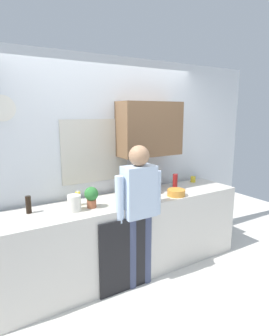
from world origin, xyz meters
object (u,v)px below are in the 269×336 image
Objects in this scene: coffee_maker at (142,183)px; bottle_red_vinegar at (175,182)px; mixing_bowl at (176,193)px; dish_soap at (78,198)px; person_at_sink at (139,205)px; cup_terracotta_mug at (124,193)px; cup_yellow_cup at (193,179)px; storage_canister at (74,203)px; cup_white_mug at (175,182)px; bottle_olive_oil at (120,192)px; bottle_dark_sauce at (28,205)px; potted_plant at (91,196)px.

coffee_maker reaches higher than bottle_red_vinegar.
dish_soap is at bearing 165.82° from mixing_bowl.
person_at_sink is (-0.75, -0.30, -0.09)m from bottle_red_vinegar.
cup_terracotta_mug is 1.08× the size of cup_yellow_cup.
dish_soap is 0.18m from storage_canister.
cup_white_mug is 1.45m from dish_soap.
bottle_red_vinegar reaches higher than cup_terracotta_mug.
coffee_maker is at bearing -5.02° from cup_terracotta_mug.
coffee_maker is 0.44m from mixing_bowl.
cup_terracotta_mug is 0.41m from person_at_sink.
cup_terracotta_mug is at bearing 1.14° from dish_soap.
coffee_maker is 1.32× the size of bottle_olive_oil.
cup_white_mug is at bearing 5.04° from cup_terracotta_mug.
person_at_sink is at bearing -36.06° from dish_soap.
bottle_olive_oil is 0.27m from person_at_sink.
cup_white_mug is at bearing 40.13° from person_at_sink.
coffee_maker reaches higher than dish_soap.
cup_terracotta_mug is at bearing 13.59° from storage_canister.
dish_soap reaches higher than cup_terracotta_mug.
cup_terracotta_mug is 1.22m from cup_yellow_cup.
mixing_bowl is at bearing -126.05° from bottle_red_vinegar.
bottle_olive_oil is 1.40m from cup_yellow_cup.
coffee_maker reaches higher than cup_yellow_cup.
cup_terracotta_mug is at bearing 48.95° from bottle_olive_oil.
person_at_sink reaches higher than mixing_bowl.
bottle_dark_sauce is at bearing 169.31° from mixing_bowl.
storage_canister is (-1.90, -0.26, 0.04)m from cup_yellow_cup.
cup_white_mug is at bearing 14.21° from bottle_olive_oil.
cup_terracotta_mug is 0.59m from dish_soap.
bottle_dark_sauce is at bearing 156.95° from storage_canister.
cup_terracotta_mug is at bearing 95.30° from person_at_sink.
cup_white_mug is at bearing 1.85° from bottle_dark_sauce.
bottle_dark_sauce is 1.89× the size of cup_white_mug.
dish_soap is at bearing -178.86° from cup_terracotta_mug.
storage_canister is at bearing 178.51° from bottle_olive_oil.
bottle_olive_oil is at bearing 127.55° from person_at_sink.
cup_yellow_cup is at bearing 3.41° from cup_white_mug.
bottle_olive_oil is at bearing -158.14° from coffee_maker.
cup_terracotta_mug is (0.16, 0.18, -0.08)m from bottle_olive_oil.
person_at_sink is at bearing -96.50° from cup_terracotta_mug.
cup_yellow_cup is at bearing 31.55° from mixing_bowl.
coffee_maker is 1.94× the size of storage_canister.
coffee_maker is 0.83m from dish_soap.
dish_soap is 0.68m from person_at_sink.
cup_white_mug is 0.48m from mixing_bowl.
mixing_bowl is (0.32, -0.28, -0.11)m from coffee_maker.
potted_plant is (0.61, -0.18, 0.04)m from bottle_dark_sauce.
person_at_sink reaches higher than storage_canister.
bottle_olive_oil is 1.09× the size of potted_plant.
dish_soap is at bearing 155.74° from person_at_sink.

